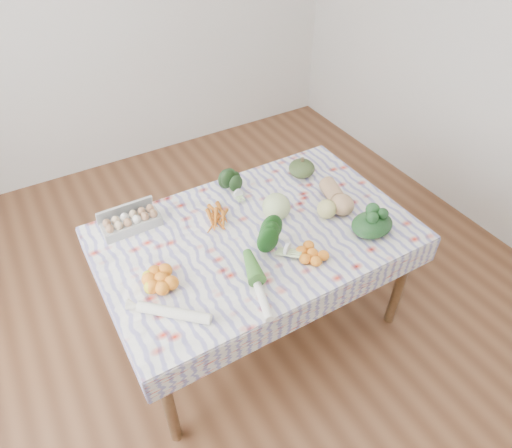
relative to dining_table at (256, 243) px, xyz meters
name	(u,v)px	position (x,y,z in m)	size (l,w,h in m)	color
ground	(256,318)	(0.00, 0.00, -0.68)	(4.50, 4.50, 0.00)	brown
dining_table	(256,243)	(0.00, 0.00, 0.00)	(1.60, 1.00, 0.75)	brown
tablecloth	(256,233)	(0.00, 0.00, 0.08)	(1.66, 1.06, 0.01)	white
egg_carton	(131,223)	(-0.56, 0.36, 0.13)	(0.31, 0.13, 0.08)	#A5A6A1
carrot_bunch	(216,219)	(-0.14, 0.18, 0.10)	(0.21, 0.19, 0.04)	orange
kale_bunch	(235,185)	(0.06, 0.35, 0.15)	(0.15, 0.13, 0.13)	black
kabocha_squash	(302,168)	(0.51, 0.31, 0.14)	(0.16, 0.16, 0.11)	#3B4E25
cabbage	(276,207)	(0.16, 0.05, 0.16)	(0.15, 0.15, 0.15)	#B3C880
butternut_squash	(337,196)	(0.52, -0.03, 0.15)	(0.13, 0.28, 0.13)	tan
orange_cluster	(161,279)	(-0.57, -0.09, 0.12)	(0.22, 0.22, 0.07)	orange
broccoli	(277,243)	(0.02, -0.18, 0.14)	(0.17, 0.17, 0.12)	#144513
mandarin_cluster	(312,253)	(0.15, -0.30, 0.11)	(0.19, 0.19, 0.06)	orange
grapefruit	(327,209)	(0.40, -0.09, 0.14)	(0.11, 0.11, 0.11)	#D0C872
spinach_bag	(372,225)	(0.53, -0.31, 0.14)	(0.24, 0.19, 0.10)	#163818
daikon	(174,313)	(-0.60, -0.30, 0.11)	(0.05, 0.05, 0.36)	white
leek	(258,286)	(-0.19, -0.35, 0.11)	(0.04, 0.04, 0.40)	silver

